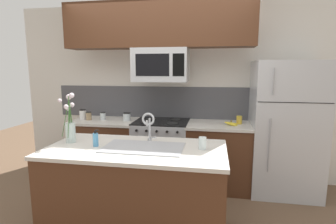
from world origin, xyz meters
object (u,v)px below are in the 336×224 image
object	(u,v)px
stove_range	(162,152)
storage_jar_medium	(89,116)
storage_jar_short	(103,116)
banana_bunch	(231,124)
microwave	(161,65)
storage_jar_tall	(83,114)
flower_vase	(70,127)
storage_jar_squat	(127,117)
sink_faucet	(149,123)
drinking_glass	(202,143)
refrigerator	(285,128)
dish_soap_bottle	(96,139)
coffee_tin	(239,120)

from	to	relation	value
stove_range	storage_jar_medium	size ratio (longest dim) A/B	7.70
storage_jar_medium	stove_range	bearing A→B (deg)	1.89
storage_jar_short	banana_bunch	xyz separation A→B (m)	(1.85, -0.07, -0.03)
microwave	storage_jar_tall	size ratio (longest dim) A/B	5.05
microwave	flower_vase	size ratio (longest dim) A/B	1.47
banana_bunch	flower_vase	size ratio (longest dim) A/B	0.37
storage_jar_short	storage_jar_squat	distance (m)	0.37
storage_jar_squat	sink_faucet	world-z (taller)	sink_faucet
microwave	flower_vase	bearing A→B (deg)	-121.43
microwave	storage_jar_short	distance (m)	1.15
drinking_glass	refrigerator	bearing A→B (deg)	49.61
microwave	flower_vase	world-z (taller)	microwave
storage_jar_medium	storage_jar_short	distance (m)	0.21
drinking_glass	storage_jar_short	bearing A→B (deg)	141.59
sink_faucet	flower_vase	bearing A→B (deg)	-169.10
storage_jar_short	dish_soap_bottle	size ratio (longest dim) A/B	0.69
stove_range	sink_faucet	world-z (taller)	sink_faucet
storage_jar_tall	drinking_glass	size ratio (longest dim) A/B	1.28
storage_jar_squat	flower_vase	world-z (taller)	flower_vase
stove_range	drinking_glass	size ratio (longest dim) A/B	8.09
banana_bunch	storage_jar_medium	bearing A→B (deg)	179.28
storage_jar_squat	banana_bunch	xyz separation A→B (m)	(1.48, -0.06, -0.04)
stove_range	refrigerator	world-z (taller)	refrigerator
storage_jar_squat	drinking_glass	distance (m)	1.65
refrigerator	microwave	bearing A→B (deg)	-178.59
storage_jar_tall	storage_jar_squat	distance (m)	0.69
storage_jar_short	flower_vase	world-z (taller)	flower_vase
flower_vase	stove_range	bearing A→B (deg)	59.02
drinking_glass	flower_vase	xyz separation A→B (m)	(-1.34, 0.01, 0.11)
storage_jar_short	dish_soap_bottle	world-z (taller)	dish_soap_bottle
coffee_tin	microwave	bearing A→B (deg)	-176.22
storage_jar_squat	dish_soap_bottle	world-z (taller)	dish_soap_bottle
microwave	coffee_tin	world-z (taller)	microwave
stove_range	refrigerator	xyz separation A→B (m)	(1.66, 0.02, 0.42)
storage_jar_squat	coffee_tin	bearing A→B (deg)	1.78
storage_jar_squat	coffee_tin	world-z (taller)	storage_jar_squat
storage_jar_squat	flower_vase	distance (m)	1.20
stove_range	banana_bunch	world-z (taller)	banana_bunch
refrigerator	storage_jar_tall	bearing A→B (deg)	-179.72
drinking_glass	flower_vase	size ratio (longest dim) A/B	0.23
drinking_glass	stove_range	bearing A→B (deg)	117.90
microwave	storage_jar_medium	world-z (taller)	microwave
storage_jar_medium	storage_jar_short	xyz separation A→B (m)	(0.20, 0.05, -0.00)
microwave	flower_vase	xyz separation A→B (m)	(-0.71, -1.16, -0.63)
storage_jar_medium	drinking_glass	bearing A→B (deg)	-33.91
microwave	storage_jar_tall	world-z (taller)	microwave
storage_jar_tall	coffee_tin	distance (m)	2.28
storage_jar_tall	storage_jar_medium	distance (m)	0.12
storage_jar_short	drinking_glass	world-z (taller)	same
storage_jar_medium	dish_soap_bottle	size ratio (longest dim) A/B	0.73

